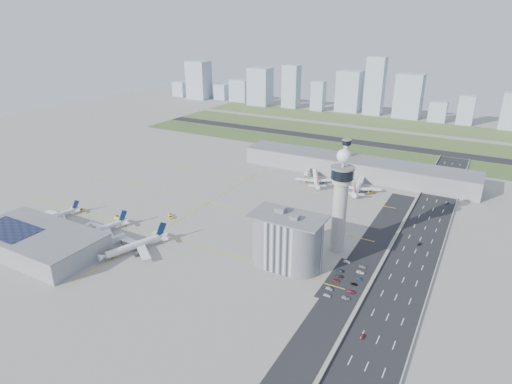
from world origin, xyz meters
The scene contains 64 objects.
ground centered at (0.00, 0.00, 0.00)m, with size 1000.00×1000.00×0.00m, color #9B9990.
grass_strip_0 centered at (-20.00, 225.00, 0.04)m, with size 480.00×50.00×0.08m, color #3B5729.
grass_strip_1 centered at (-20.00, 300.00, 0.04)m, with size 480.00×60.00×0.08m, color #566C33.
grass_strip_2 centered at (-20.00, 380.00, 0.04)m, with size 480.00×70.00×0.08m, color #556F34.
runway centered at (-20.00, 262.00, 0.06)m, with size 480.00×22.00×0.10m, color black.
highway centered at (115.00, 0.00, 0.05)m, with size 28.00×500.00×0.10m, color black.
barrier_left centered at (101.00, 0.00, 0.60)m, with size 0.60×500.00×1.20m, color #9E9E99.
barrier_right centered at (129.00, 0.00, 0.60)m, with size 0.60×500.00×1.20m, color #9E9E99.
landside_road centered at (90.00, -10.00, 0.04)m, with size 18.00×260.00×0.08m, color black.
parking_lot centered at (88.00, -22.00, 0.05)m, with size 20.00×44.00×0.10m, color black.
taxiway_line_h_0 centered at (-40.00, -30.00, 0.01)m, with size 260.00×0.60×0.01m, color yellow.
taxiway_line_h_1 centered at (-40.00, 30.00, 0.01)m, with size 260.00×0.60×0.01m, color yellow.
taxiway_line_h_2 centered at (-40.00, 90.00, 0.01)m, with size 260.00×0.60×0.01m, color yellow.
taxiway_line_v centered at (-40.00, 30.00, 0.01)m, with size 0.60×260.00×0.01m, color yellow.
control_tower centered at (72.00, 8.00, 35.04)m, with size 14.00×14.00×64.50m.
secondary_tower centered at (30.00, 150.00, 18.80)m, with size 8.60×8.60×31.90m.
admin_building centered at (51.99, -22.00, 15.30)m, with size 42.00×24.00×33.50m.
terminal_pier centered at (40.00, 148.00, 7.90)m, with size 210.00×32.00×15.80m.
near_terminal centered at (-88.07, -82.02, 6.43)m, with size 84.00×42.00×13.00m.
airplane_near_a centered at (-117.31, -47.14, 4.81)m, with size 34.38×29.22×9.63m, color white, non-canonical shape.
airplane_near_b centered at (-72.41, -47.62, 5.53)m, with size 39.48×33.56×11.05m, color white, non-canonical shape.
airplane_near_c centered at (-36.16, -54.59, 6.42)m, with size 45.87×38.99×12.84m, color white, non-canonical shape.
airplane_far_a centered at (16.37, 113.27, 6.01)m, with size 42.96×36.51×12.03m, color white, non-canonical shape.
airplane_far_b centered at (54.06, 112.90, 6.32)m, with size 45.17×38.40×12.65m, color white, non-canonical shape.
jet_bridge_near_0 centered at (-113.00, -61.00, 2.85)m, with size 14.00×3.00×5.70m, color silver, non-canonical shape.
jet_bridge_near_1 centered at (-83.00, -61.00, 2.85)m, with size 14.00×3.00×5.70m, color silver, non-canonical shape.
jet_bridge_near_2 centered at (-53.00, -61.00, 2.85)m, with size 14.00×3.00×5.70m, color silver, non-canonical shape.
jet_bridge_far_0 centered at (2.00, 132.00, 2.85)m, with size 14.00×3.00×5.70m, color silver, non-canonical shape.
jet_bridge_far_1 centered at (52.00, 132.00, 2.85)m, with size 14.00×3.00×5.70m, color silver, non-canonical shape.
tug_0 centered at (-112.66, -29.24, 0.98)m, with size 2.32×3.37×1.96m, color #F5AD1C, non-canonical shape.
tug_1 centered at (-80.62, -24.96, 0.98)m, with size 2.31×3.36×1.96m, color yellow, non-canonical shape.
tug_2 centered at (-49.82, -3.25, 0.80)m, with size 1.90×2.76×1.60m, color yellow, non-canonical shape.
tug_3 centered at (-46.71, -7.07, 1.03)m, with size 2.43×3.53×2.05m, color gold, non-canonical shape.
tug_4 centered at (7.21, 109.64, 1.05)m, with size 2.48×3.60×2.09m, color orange, non-canonical shape.
tug_5 centered at (64.87, 111.34, 1.05)m, with size 2.48×3.61×2.10m, color #F5BF02, non-canonical shape.
car_lot_0 centered at (83.96, -40.37, 0.66)m, with size 1.55×3.86×1.32m, color silver.
car_lot_1 centered at (82.83, -34.17, 0.62)m, with size 1.31×3.77×1.24m, color gray.
car_lot_2 centered at (83.45, -24.88, 0.54)m, with size 1.80×3.90×1.08m, color maroon.
car_lot_3 centered at (83.69, -20.23, 0.60)m, with size 1.68×4.13×1.20m, color #27272A.
car_lot_4 centered at (82.56, -14.34, 0.60)m, with size 1.43×3.54×1.21m, color navy.
car_lot_5 centered at (82.40, -3.53, 0.63)m, with size 1.34×3.84×1.26m, color white.
car_lot_6 centered at (93.02, -37.75, 0.61)m, with size 2.03×4.39×1.22m, color #9697A0.
car_lot_7 centered at (93.77, -31.34, 0.64)m, with size 1.80×4.42×1.28m, color maroon.
car_lot_8 centered at (92.87, -23.56, 0.60)m, with size 1.42×3.53×1.20m, color black.
car_lot_9 centered at (93.99, -17.77, 0.55)m, with size 1.17×3.34×1.10m, color navy.
car_lot_10 centered at (92.72, -10.70, 0.64)m, with size 2.14×4.64×1.29m, color white.
car_lot_11 centered at (92.08, -4.58, 0.64)m, with size 1.79×4.41×1.28m, color gray.
car_hw_0 centered at (108.57, -61.70, 0.56)m, with size 1.32×3.28×1.12m, color maroon.
car_hw_1 centered at (115.57, 39.55, 0.58)m, with size 1.22×3.49×1.15m, color black.
car_hw_2 centered at (122.94, 118.55, 0.56)m, with size 1.87×4.05×1.13m, color navy.
car_hw_4 centered at (108.95, 178.85, 0.62)m, with size 1.46×3.62×1.23m, color gray.
skyline_bldg_0 centered at (-377.77, 421.70, 13.25)m, with size 24.05×19.24×26.50m, color #9EADC1.
skyline_bldg_1 centered at (-331.22, 417.61, 32.80)m, with size 37.63×30.10×65.60m, color #9EADC1.
skyline_bldg_2 centered at (-291.25, 430.16, 13.39)m, with size 22.81×18.25×26.79m, color #9EADC1.
skyline_bldg_3 centered at (-252.58, 431.35, 18.47)m, with size 32.30×25.84×36.93m, color #9EADC1.
skyline_bldg_4 centered at (-204.47, 415.19, 30.18)m, with size 35.81×28.65×60.36m, color #9EADC1.
skyline_bldg_5 centered at (-150.11, 419.66, 33.44)m, with size 25.49×20.39×66.89m, color #9EADC1.
skyline_bldg_6 centered at (-102.68, 417.90, 22.60)m, with size 20.04×16.03×45.20m, color #9EADC1.
skyline_bldg_7 centered at (-59.44, 436.89, 30.61)m, with size 35.76×28.61×61.22m, color #9EADC1.
skyline_bldg_8 centered at (-19.42, 431.56, 41.69)m, with size 26.33×21.06×83.39m, color #9EADC1.
skyline_bldg_9 centered at (30.27, 432.32, 31.06)m, with size 36.96×29.57×62.11m, color #9EADC1.
skyline_bldg_10 centered at (73.27, 423.68, 13.87)m, with size 23.01×18.41×27.75m, color #9EADC1.
skyline_bldg_11 centered at (108.28, 423.34, 19.48)m, with size 20.22×16.18×38.97m, color #9EADC1.
skyline_bldg_12 centered at (162.17, 421.29, 23.44)m, with size 26.14×20.92×46.89m, color #9EADC1.
Camera 1 is at (141.59, -218.46, 131.50)m, focal length 30.00 mm.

